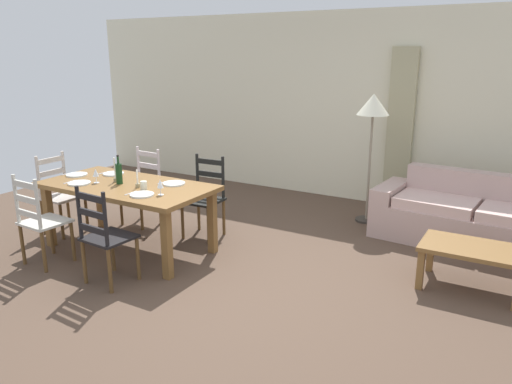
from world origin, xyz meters
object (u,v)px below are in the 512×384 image
object	(u,v)px
couch	(479,221)
standing_lamp	(373,112)
dining_table	(127,192)
wine_glass_near_right	(160,184)
coffee_table	(472,253)
dining_chair_head_west	(60,194)
dining_chair_far_left	(143,187)
dining_chair_far_right	(205,197)
dining_chair_near_left	(40,221)
coffee_cup_primary	(144,185)
wine_bottle	(119,173)
wine_glass_near_left	(96,173)
dining_chair_near_right	(105,236)

from	to	relation	value
couch	standing_lamp	size ratio (longest dim) A/B	1.43
dining_table	wine_glass_near_right	bearing A→B (deg)	-13.52
standing_lamp	coffee_table	bearing A→B (deg)	-44.40
dining_table	coffee_table	xyz separation A→B (m)	(3.42, 0.85, -0.31)
couch	dining_chair_head_west	bearing A→B (deg)	-155.22
wine_glass_near_right	standing_lamp	world-z (taller)	standing_lamp
dining_chair_far_left	dining_chair_far_right	bearing A→B (deg)	1.33
coffee_table	dining_chair_near_left	bearing A→B (deg)	-157.58
dining_chair_far_left	coffee_cup_primary	world-z (taller)	dining_chair_far_left
dining_table	coffee_cup_primary	bearing A→B (deg)	-13.08
dining_chair_far_left	dining_chair_far_right	xyz separation A→B (m)	(0.95, 0.02, 0.00)
dining_table	wine_bottle	xyz separation A→B (m)	(-0.08, -0.02, 0.20)
dining_table	wine_glass_near_left	distance (m)	0.40
dining_table	dining_chair_near_right	bearing A→B (deg)	-60.51
dining_chair_head_west	wine_bottle	size ratio (longest dim) A/B	3.04
dining_chair_head_west	coffee_cup_primary	bearing A→B (deg)	-3.03
dining_chair_near_left	dining_chair_near_right	distance (m)	0.90
dining_chair_head_west	wine_glass_near_right	distance (m)	1.77
dining_chair_far_left	couch	world-z (taller)	dining_chair_far_left
dining_chair_near_left	standing_lamp	world-z (taller)	standing_lamp
dining_table	standing_lamp	world-z (taller)	standing_lamp
dining_table	couch	bearing A→B (deg)	31.67
dining_chair_far_left	dining_chair_near_left	bearing A→B (deg)	-89.94
dining_chair_far_right	coffee_cup_primary	xyz separation A→B (m)	(-0.16, -0.85, 0.32)
dining_table	dining_chair_far_left	xyz separation A→B (m)	(-0.48, 0.75, -0.19)
standing_lamp	dining_chair_head_west	bearing A→B (deg)	-144.14
dining_chair_far_right	wine_glass_near_left	size ratio (longest dim) A/B	5.96
dining_chair_far_left	dining_chair_far_right	distance (m)	0.95
wine_glass_near_left	wine_glass_near_right	world-z (taller)	same
dining_chair_near_right	couch	bearing A→B (deg)	43.95
dining_table	wine_glass_near_left	world-z (taller)	wine_glass_near_left
dining_table	wine_glass_near_left	bearing A→B (deg)	-158.26
wine_glass_near_left	dining_chair_head_west	bearing A→B (deg)	170.71
wine_bottle	standing_lamp	distance (m)	3.11
dining_chair_near_left	wine_glass_near_right	world-z (taller)	dining_chair_near_left
dining_chair_far_right	coffee_table	bearing A→B (deg)	1.36
dining_chair_near_left	coffee_table	world-z (taller)	dining_chair_near_left
dining_chair_far_left	standing_lamp	distance (m)	3.03
wine_glass_near_left	standing_lamp	bearing A→B (deg)	45.83
couch	dining_chair_far_left	bearing A→B (deg)	-161.10
couch	standing_lamp	world-z (taller)	standing_lamp
dining_table	coffee_table	world-z (taller)	dining_table
dining_table	dining_chair_near_left	size ratio (longest dim) A/B	1.98
dining_chair_near_right	standing_lamp	xyz separation A→B (m)	(1.56, 3.00, 0.93)
dining_chair_near_right	dining_chair_far_left	distance (m)	1.75
dining_chair_near_right	dining_table	bearing A→B (deg)	119.49
wine_bottle	dining_table	bearing A→B (deg)	17.25
dining_chair_head_west	wine_glass_near_left	distance (m)	0.89
wine_bottle	couch	distance (m)	4.05
dining_chair_far_left	coffee_table	bearing A→B (deg)	1.36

